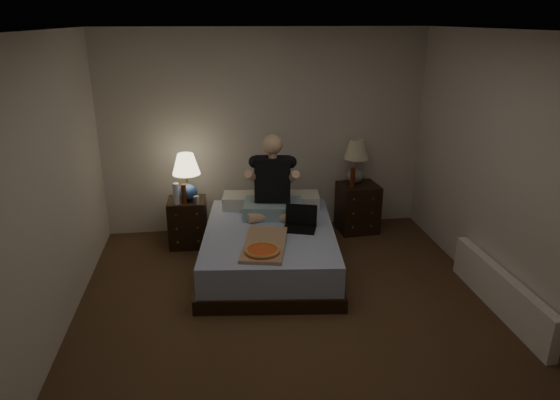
{
  "coord_description": "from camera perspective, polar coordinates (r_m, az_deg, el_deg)",
  "views": [
    {
      "loc": [
        -0.66,
        -3.81,
        2.59
      ],
      "look_at": [
        0.0,
        0.9,
        0.85
      ],
      "focal_mm": 32.0,
      "sensor_mm": 36.0,
      "label": 1
    }
  ],
  "objects": [
    {
      "name": "floor",
      "position": [
        4.65,
        1.57,
        -13.73
      ],
      "size": [
        4.0,
        4.5,
        0.0
      ],
      "primitive_type": "cube",
      "color": "brown",
      "rests_on": "ground"
    },
    {
      "name": "ceiling",
      "position": [
        3.87,
        1.94,
        18.75
      ],
      "size": [
        4.0,
        4.5,
        0.0
      ],
      "primitive_type": "cube",
      "rotation": [
        3.14,
        0.0,
        0.0
      ],
      "color": "white",
      "rests_on": "ground"
    },
    {
      "name": "wall_back",
      "position": [
        6.24,
        -1.72,
        7.69
      ],
      "size": [
        4.0,
        0.0,
        2.5
      ],
      "primitive_type": "cube",
      "rotation": [
        1.57,
        0.0,
        0.0
      ],
      "color": "silver",
      "rests_on": "ground"
    },
    {
      "name": "wall_front",
      "position": [
        2.16,
        12.27,
        -18.81
      ],
      "size": [
        4.0,
        0.0,
        2.5
      ],
      "primitive_type": "cube",
      "rotation": [
        -1.57,
        0.0,
        0.0
      ],
      "color": "silver",
      "rests_on": "ground"
    },
    {
      "name": "wall_left",
      "position": [
        4.26,
        -25.86,
        -0.34
      ],
      "size": [
        0.0,
        4.5,
        2.5
      ],
      "primitive_type": "cube",
      "rotation": [
        1.57,
        0.0,
        1.57
      ],
      "color": "silver",
      "rests_on": "ground"
    },
    {
      "name": "wall_right",
      "position": [
        4.83,
        25.83,
        1.95
      ],
      "size": [
        0.0,
        4.5,
        2.5
      ],
      "primitive_type": "cube",
      "rotation": [
        1.57,
        0.0,
        -1.57
      ],
      "color": "silver",
      "rests_on": "ground"
    },
    {
      "name": "bed",
      "position": [
        5.45,
        -1.19,
        -5.57
      ],
      "size": [
        1.57,
        1.98,
        0.46
      ],
      "primitive_type": "cube",
      "rotation": [
        0.0,
        0.0,
        -0.11
      ],
      "color": "#617CC2",
      "rests_on": "floor"
    },
    {
      "name": "nightstand_left",
      "position": [
        6.08,
        -10.48,
        -2.54
      ],
      "size": [
        0.45,
        0.41,
        0.57
      ],
      "primitive_type": "cube",
      "rotation": [
        0.0,
        0.0,
        -0.03
      ],
      "color": "black",
      "rests_on": "floor"
    },
    {
      "name": "nightstand_right",
      "position": [
        6.45,
        8.86,
        -0.87
      ],
      "size": [
        0.51,
        0.47,
        0.62
      ],
      "primitive_type": "cube",
      "rotation": [
        0.0,
        0.0,
        0.08
      ],
      "color": "black",
      "rests_on": "floor"
    },
    {
      "name": "lamp_left",
      "position": [
        5.89,
        -10.61,
        2.58
      ],
      "size": [
        0.36,
        0.36,
        0.56
      ],
      "primitive_type": null,
      "rotation": [
        0.0,
        0.0,
        0.14
      ],
      "color": "#2A4F9C",
      "rests_on": "nightstand_left"
    },
    {
      "name": "lamp_right",
      "position": [
        6.34,
        8.69,
        4.38
      ],
      "size": [
        0.38,
        0.38,
        0.56
      ],
      "primitive_type": null,
      "rotation": [
        0.0,
        0.0,
        -0.21
      ],
      "color": "gray",
      "rests_on": "nightstand_right"
    },
    {
      "name": "water_bottle",
      "position": [
        5.82,
        -11.78,
        0.7
      ],
      "size": [
        0.07,
        0.07,
        0.25
      ],
      "primitive_type": "cylinder",
      "color": "silver",
      "rests_on": "nightstand_left"
    },
    {
      "name": "soda_can",
      "position": [
        5.8,
        -9.52,
        -0.03
      ],
      "size": [
        0.07,
        0.07,
        0.1
      ],
      "primitive_type": "cylinder",
      "color": "#A1A29D",
      "rests_on": "nightstand_left"
    },
    {
      "name": "beer_bottle_left",
      "position": [
        5.84,
        -10.93,
        0.7
      ],
      "size": [
        0.06,
        0.06,
        0.23
      ],
      "primitive_type": "cylinder",
      "color": "#59230C",
      "rests_on": "nightstand_left"
    },
    {
      "name": "beer_bottle_right",
      "position": [
        6.23,
        8.29,
        2.56
      ],
      "size": [
        0.06,
        0.06,
        0.23
      ],
      "primitive_type": "cylinder",
      "color": "#5C210D",
      "rests_on": "nightstand_right"
    },
    {
      "name": "person",
      "position": [
        5.58,
        -0.86,
        2.7
      ],
      "size": [
        0.73,
        0.62,
        0.93
      ],
      "primitive_type": null,
      "rotation": [
        0.0,
        0.0,
        -0.16
      ],
      "color": "black",
      "rests_on": "bed"
    },
    {
      "name": "laptop",
      "position": [
        5.3,
        2.27,
        -2.22
      ],
      "size": [
        0.41,
        0.37,
        0.24
      ],
      "primitive_type": null,
      "rotation": [
        0.0,
        0.0,
        -0.32
      ],
      "color": "black",
      "rests_on": "bed"
    },
    {
      "name": "pizza_box",
      "position": [
        4.77,
        -2.04,
        -5.91
      ],
      "size": [
        0.56,
        0.83,
        0.08
      ],
      "primitive_type": null,
      "rotation": [
        0.0,
        0.0,
        -0.22
      ],
      "color": "tan",
      "rests_on": "bed"
    },
    {
      "name": "radiator",
      "position": [
        5.13,
        23.87,
        -9.57
      ],
      "size": [
        0.1,
        1.6,
        0.4
      ],
      "primitive_type": "cube",
      "color": "white",
      "rests_on": "floor"
    }
  ]
}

